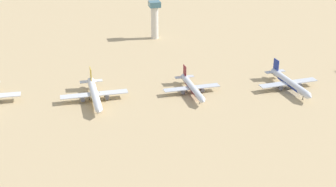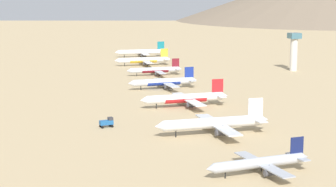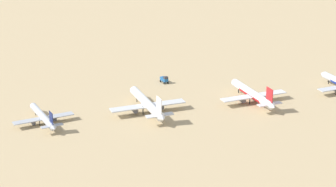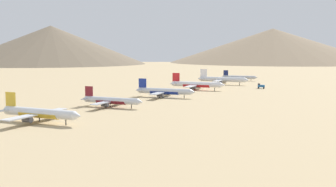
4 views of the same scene
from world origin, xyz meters
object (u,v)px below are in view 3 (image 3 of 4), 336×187
parked_jet_4 (253,94)px  service_truck (164,79)px  parked_jet_5 (147,104)px  parked_jet_6 (43,117)px

parked_jet_4 → service_truck: size_ratio=7.66×
parked_jet_4 → parked_jet_5: (3.90, 52.52, 0.29)m
parked_jet_6 → service_truck: (34.79, -69.48, -1.24)m
parked_jet_4 → parked_jet_6: size_ratio=1.24×
parked_jet_5 → service_truck: bearing=-29.9°
parked_jet_4 → service_truck: parked_jet_4 is taller
parked_jet_6 → service_truck: parked_jet_6 is taller
service_truck → parked_jet_5: bearing=150.1°
parked_jet_5 → parked_jet_6: size_ratio=1.31×
parked_jet_4 → parked_jet_6: bearing=86.5°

